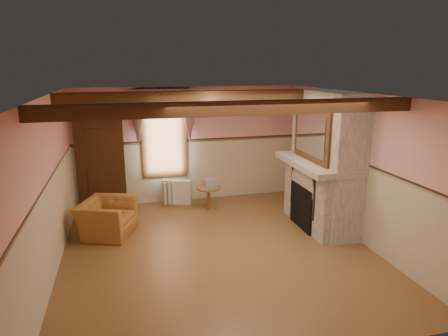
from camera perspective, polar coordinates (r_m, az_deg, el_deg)
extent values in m
cube|color=brown|center=(7.47, -0.93, -11.59)|extent=(5.50, 6.00, 0.01)
cube|color=silver|center=(6.73, -1.03, 10.38)|extent=(5.50, 6.00, 0.01)
cube|color=pink|center=(9.84, -5.06, 3.36)|extent=(5.50, 0.02, 2.80)
cube|color=pink|center=(4.29, 8.60, -11.63)|extent=(5.50, 0.02, 2.80)
cube|color=pink|center=(6.90, -23.81, -2.60)|extent=(0.02, 6.00, 2.80)
cube|color=pink|center=(8.04, 18.45, 0.18)|extent=(0.02, 6.00, 2.80)
cube|color=black|center=(8.45, 11.44, -5.41)|extent=(0.20, 0.95, 0.90)
imported|color=#9E662D|center=(8.30, -16.36, -6.85)|extent=(1.27, 1.34, 0.70)
cylinder|color=brown|center=(9.32, -2.23, -4.38)|extent=(0.73, 0.73, 0.55)
cube|color=#B7AD8C|center=(9.19, -2.06, -2.19)|extent=(0.26, 0.32, 0.20)
cube|color=silver|center=(9.77, -6.74, -3.43)|extent=(0.72, 0.42, 0.60)
imported|color=brown|center=(8.48, 12.60, 1.74)|extent=(0.38, 0.38, 0.09)
cube|color=black|center=(8.86, 11.33, 2.70)|extent=(0.14, 0.24, 0.20)
cylinder|color=gold|center=(8.86, 11.29, 2.97)|extent=(0.11, 0.11, 0.28)
cylinder|color=#A22914|center=(7.83, 15.08, 0.81)|extent=(0.06, 0.06, 0.16)
cylinder|color=gold|center=(7.95, 14.59, 0.89)|extent=(0.06, 0.06, 0.12)
cube|color=gray|center=(8.38, 14.38, 1.02)|extent=(0.85, 2.00, 2.80)
cube|color=gray|center=(8.30, 13.27, 0.69)|extent=(1.05, 2.05, 0.12)
cube|color=silver|center=(8.10, 12.36, 4.81)|extent=(0.06, 1.44, 1.04)
cube|color=black|center=(9.74, -17.22, 0.55)|extent=(1.10, 0.10, 2.10)
cube|color=white|center=(9.69, -8.57, 4.59)|extent=(1.06, 0.08, 2.02)
cube|color=gray|center=(9.51, -8.65, 8.06)|extent=(1.30, 0.14, 1.40)
cube|color=black|center=(5.58, 1.87, 8.52)|extent=(5.50, 0.18, 0.20)
cube|color=black|center=(7.91, -3.07, 10.23)|extent=(5.50, 0.18, 0.20)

